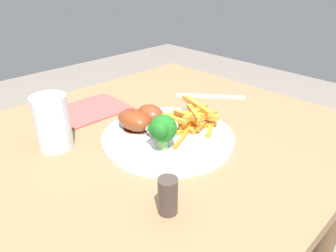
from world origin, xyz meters
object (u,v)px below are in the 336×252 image
object	(u,v)px
chicken_drumstick_near	(137,120)
fork	(210,96)
broccoli_floret_front	(162,129)
chicken_drumstick_extra	(135,122)
dinner_plate	(168,137)
carrot_fries_pile	(191,118)
dining_table	(144,191)
pepper_shaker	(168,196)
chicken_drumstick_far	(152,116)
water_glass	(52,123)

from	to	relation	value
chicken_drumstick_near	fork	xyz separation A→B (m)	(0.28, 0.02, -0.03)
broccoli_floret_front	chicken_drumstick_extra	bearing A→B (deg)	84.36
dinner_plate	chicken_drumstick_near	size ratio (longest dim) A/B	1.99
dinner_plate	carrot_fries_pile	xyz separation A→B (m)	(0.06, -0.01, 0.03)
dining_table	fork	xyz separation A→B (m)	(0.29, 0.05, 0.14)
broccoli_floret_front	chicken_drumstick_near	xyz separation A→B (m)	(0.02, 0.10, -0.02)
chicken_drumstick_extra	pepper_shaker	size ratio (longest dim) A/B	2.33
broccoli_floret_front	dining_table	bearing A→B (deg)	87.10
carrot_fries_pile	pepper_shaker	xyz separation A→B (m)	(-0.21, -0.15, -0.00)
chicken_drumstick_far	fork	size ratio (longest dim) A/B	0.59
chicken_drumstick_far	water_glass	xyz separation A→B (m)	(-0.19, 0.08, 0.02)
chicken_drumstick_extra	fork	size ratio (longest dim) A/B	0.73
dining_table	chicken_drumstick_far	xyz separation A→B (m)	(0.05, 0.02, 0.17)
chicken_drumstick_extra	dinner_plate	bearing A→B (deg)	-59.48
dining_table	water_glass	distance (m)	0.26
dinner_plate	chicken_drumstick_extra	bearing A→B (deg)	120.52
chicken_drumstick_extra	water_glass	size ratio (longest dim) A/B	1.25
broccoli_floret_front	fork	world-z (taller)	broccoli_floret_front
dinner_plate	chicken_drumstick_far	bearing A→B (deg)	86.39
fork	water_glass	bearing A→B (deg)	43.32
chicken_drumstick_near	pepper_shaker	world-z (taller)	pepper_shaker
chicken_drumstick_far	water_glass	bearing A→B (deg)	156.41
chicken_drumstick_extra	fork	bearing A→B (deg)	4.73
chicken_drumstick_far	pepper_shaker	bearing A→B (deg)	-126.33
water_glass	pepper_shaker	xyz separation A→B (m)	(0.03, -0.29, -0.03)
broccoli_floret_front	chicken_drumstick_far	size ratio (longest dim) A/B	0.62
chicken_drumstick_extra	dining_table	bearing A→B (deg)	-101.58
chicken_drumstick_near	fork	distance (m)	0.28
dining_table	broccoli_floret_front	size ratio (longest dim) A/B	13.10
dinner_plate	chicken_drumstick_far	xyz separation A→B (m)	(0.00, 0.06, 0.03)
fork	broccoli_floret_front	bearing A→B (deg)	71.94
water_glass	dining_table	bearing A→B (deg)	-36.57
dining_table	chicken_drumstick_near	distance (m)	0.17
dining_table	dinner_plate	world-z (taller)	dinner_plate
dining_table	broccoli_floret_front	bearing A→B (deg)	-92.90
carrot_fries_pile	chicken_drumstick_near	xyz separation A→B (m)	(-0.09, 0.07, 0.00)
chicken_drumstick_extra	carrot_fries_pile	bearing A→B (deg)	-35.68
broccoli_floret_front	water_glass	bearing A→B (deg)	128.75
carrot_fries_pile	fork	xyz separation A→B (m)	(0.19, 0.10, -0.03)
pepper_shaker	fork	bearing A→B (deg)	31.11
broccoli_floret_front	carrot_fries_pile	bearing A→B (deg)	12.53
fork	pepper_shaker	world-z (taller)	pepper_shaker
water_glass	broccoli_floret_front	bearing A→B (deg)	-51.25
dinner_plate	dining_table	bearing A→B (deg)	142.50
chicken_drumstick_near	chicken_drumstick_extra	distance (m)	0.01
dining_table	dinner_plate	xyz separation A→B (m)	(0.04, -0.03, 0.14)
dinner_plate	fork	bearing A→B (deg)	19.27
pepper_shaker	dinner_plate	bearing A→B (deg)	45.66
broccoli_floret_front	chicken_drumstick_near	distance (m)	0.10
fork	dinner_plate	bearing A→B (deg)	69.17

